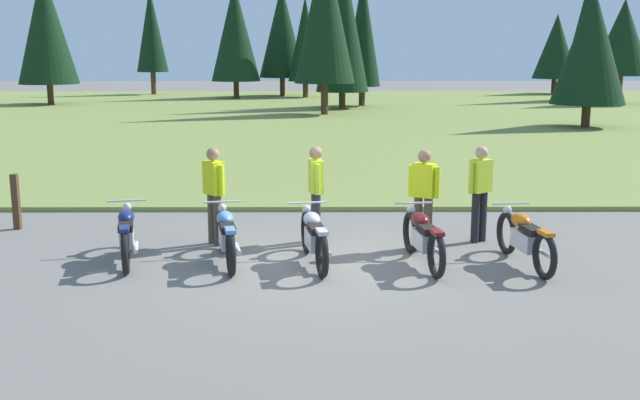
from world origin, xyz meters
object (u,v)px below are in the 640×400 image
motorcycle_navy (127,234)px  rider_with_back_turned (424,193)px  motorcycle_orange (525,238)px  motorcycle_sky_blue (227,236)px  trail_marker_post (16,202)px  rider_near_row_end (214,190)px  rider_checking_bike (480,188)px  motorcycle_silver (314,237)px  motorcycle_maroon (423,237)px  rider_in_hivis_vest (316,188)px

motorcycle_navy → rider_with_back_turned: size_ratio=1.24×
motorcycle_navy → motorcycle_orange: 6.18m
motorcycle_sky_blue → trail_marker_post: trail_marker_post is taller
trail_marker_post → rider_near_row_end: bearing=-16.7°
trail_marker_post → rider_checking_bike: bearing=-6.6°
motorcycle_sky_blue → rider_near_row_end: (-0.33, 1.13, 0.51)m
motorcycle_navy → motorcycle_silver: (2.94, -0.18, 0.00)m
motorcycle_sky_blue → rider_checking_bike: bearing=17.1°
rider_with_back_turned → rider_near_row_end: size_ratio=1.00×
motorcycle_maroon → motorcycle_silver: bearing=178.6°
motorcycle_maroon → motorcycle_orange: same height
motorcycle_sky_blue → rider_checking_bike: 4.44m
motorcycle_silver → motorcycle_orange: size_ratio=1.00×
rider_with_back_turned → motorcycle_sky_blue: bearing=-164.9°
motorcycle_navy → motorcycle_sky_blue: size_ratio=1.00×
motorcycle_maroon → trail_marker_post: bearing=161.6°
motorcycle_orange → rider_with_back_turned: size_ratio=1.25×
motorcycle_maroon → motorcycle_sky_blue: bearing=177.6°
trail_marker_post → motorcycle_silver: bearing=-23.1°
motorcycle_navy → motorcycle_sky_blue: 1.58m
motorcycle_maroon → rider_checking_bike: rider_checking_bike is taller
motorcycle_silver → motorcycle_orange: bearing=-1.6°
motorcycle_maroon → rider_in_hivis_vest: rider_in_hivis_vest is taller
rider_checking_bike → rider_with_back_turned: bearing=-156.9°
rider_with_back_turned → trail_marker_post: size_ratio=1.61×
motorcycle_navy → rider_with_back_turned: 4.84m
motorcycle_sky_blue → motorcycle_orange: (4.60, -0.18, 0.00)m
rider_near_row_end → motorcycle_navy: bearing=-140.2°
motorcycle_navy → rider_in_hivis_vest: size_ratio=1.24×
motorcycle_navy → motorcycle_orange: (6.18, -0.27, 0.00)m
motorcycle_navy → rider_near_row_end: size_ratio=1.24×
motorcycle_silver → rider_checking_bike: 3.21m
motorcycle_maroon → rider_checking_bike: (1.17, 1.43, 0.51)m
rider_checking_bike → rider_in_hivis_vest: size_ratio=1.00×
motorcycle_navy → rider_checking_bike: bearing=11.8°
motorcycle_maroon → motorcycle_orange: 1.56m
rider_with_back_turned → motorcycle_orange: bearing=-36.1°
motorcycle_navy → rider_in_hivis_vest: bearing=21.9°
motorcycle_navy → motorcycle_silver: 2.94m
motorcycle_silver → rider_near_row_end: size_ratio=1.25×
motorcycle_maroon → rider_in_hivis_vest: bearing=139.4°
motorcycle_silver → rider_with_back_turned: size_ratio=1.25×
motorcycle_navy → trail_marker_post: size_ratio=2.00×
motorcycle_maroon → rider_in_hivis_vest: 2.23m
rider_with_back_turned → rider_near_row_end: (-3.51, 0.27, 0.00)m
motorcycle_maroon → trail_marker_post: trail_marker_post is taller
motorcycle_maroon → rider_with_back_turned: bearing=82.1°
rider_in_hivis_vest → motorcycle_maroon: bearing=-40.6°
motorcycle_navy → rider_in_hivis_vest: (2.97, 1.19, 0.51)m
motorcycle_navy → motorcycle_maroon: bearing=-2.8°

